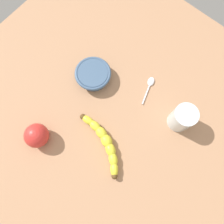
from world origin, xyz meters
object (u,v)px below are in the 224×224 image
object	(u,v)px
banana	(104,142)
ceramic_bowl	(93,75)
apple_fruit	(37,136)
teaspoon	(150,83)
smoothie_glass	(182,118)

from	to	relation	value
banana	ceramic_bowl	world-z (taller)	ceramic_bowl
apple_fruit	ceramic_bowl	bearing A→B (deg)	91.61
apple_fruit	teaspoon	bearing A→B (deg)	67.72
banana	teaspoon	world-z (taller)	banana
banana	apple_fruit	distance (cm)	22.34
apple_fruit	smoothie_glass	bearing A→B (deg)	47.20
banana	smoothie_glass	distance (cm)	27.05
smoothie_glass	ceramic_bowl	world-z (taller)	smoothie_glass
smoothie_glass	apple_fruit	size ratio (longest dim) A/B	1.27
smoothie_glass	ceramic_bowl	size ratio (longest dim) A/B	0.79
ceramic_bowl	apple_fruit	size ratio (longest dim) A/B	1.60
smoothie_glass	apple_fruit	bearing A→B (deg)	-132.80
banana	teaspoon	distance (cm)	27.59
ceramic_bowl	teaspoon	bearing A→B (deg)	34.21
banana	ceramic_bowl	bearing A→B (deg)	-19.02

